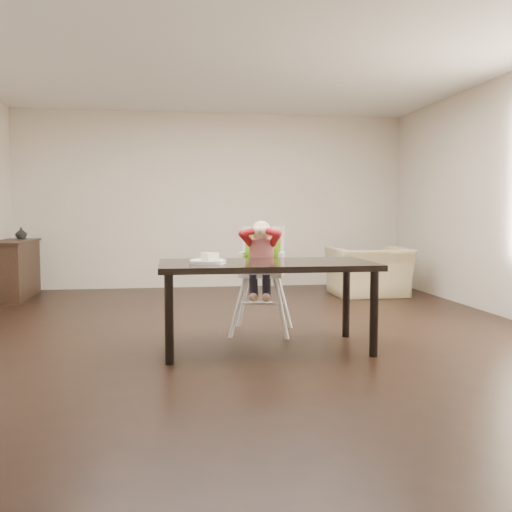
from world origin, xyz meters
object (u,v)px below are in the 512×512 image
Objects in this scene: dining_table at (267,271)px; sideboard at (15,269)px; high_chair at (262,254)px; armchair at (369,263)px.

dining_table is 1.43× the size of sideboard.
sideboard is at bearing 130.82° from dining_table.
high_chair is 0.86× the size of sideboard.
dining_table is 1.66× the size of high_chair.
high_chair is at bearing 84.27° from dining_table.
armchair is at bearing 56.01° from dining_table.
high_chair is at bearing 48.33° from armchair.
armchair is at bearing 64.36° from high_chair.
dining_table is 0.71m from high_chair.
sideboard reaches higher than dining_table.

